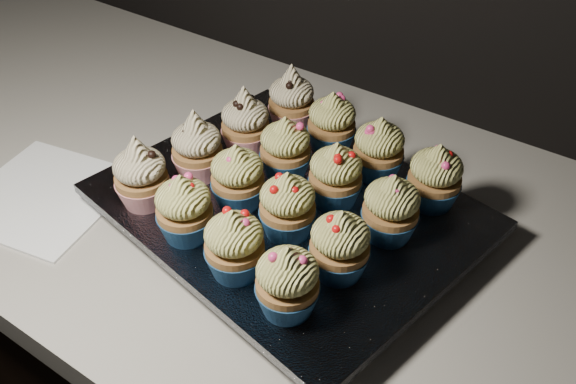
% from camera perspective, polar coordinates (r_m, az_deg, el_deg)
% --- Properties ---
extents(worktop, '(2.44, 0.64, 0.04)m').
position_cam_1_polar(worktop, '(0.76, 12.07, -7.48)').
color(worktop, beige).
rests_on(worktop, cabinet).
extents(napkin, '(0.21, 0.21, 0.00)m').
position_cam_1_polar(napkin, '(0.87, -20.86, -0.32)').
color(napkin, white).
rests_on(napkin, worktop).
extents(baking_tray, '(0.43, 0.36, 0.02)m').
position_cam_1_polar(baking_tray, '(0.77, -0.00, -2.24)').
color(baking_tray, black).
rests_on(baking_tray, worktop).
extents(foil_lining, '(0.47, 0.40, 0.01)m').
position_cam_1_polar(foil_lining, '(0.76, -0.00, -1.28)').
color(foil_lining, silver).
rests_on(foil_lining, baking_tray).
extents(cupcake_0, '(0.06, 0.06, 0.10)m').
position_cam_1_polar(cupcake_0, '(0.75, -12.95, 1.49)').
color(cupcake_0, red).
rests_on(cupcake_0, foil_lining).
extents(cupcake_1, '(0.06, 0.06, 0.08)m').
position_cam_1_polar(cupcake_1, '(0.70, -9.21, -1.50)').
color(cupcake_1, navy).
rests_on(cupcake_1, foil_lining).
extents(cupcake_2, '(0.06, 0.06, 0.08)m').
position_cam_1_polar(cupcake_2, '(0.65, -4.79, -4.71)').
color(cupcake_2, navy).
rests_on(cupcake_2, foil_lining).
extents(cupcake_3, '(0.06, 0.06, 0.08)m').
position_cam_1_polar(cupcake_3, '(0.61, -0.05, -8.01)').
color(cupcake_3, navy).
rests_on(cupcake_3, foil_lining).
extents(cupcake_4, '(0.06, 0.06, 0.10)m').
position_cam_1_polar(cupcake_4, '(0.78, -8.09, 3.90)').
color(cupcake_4, red).
rests_on(cupcake_4, foil_lining).
extents(cupcake_5, '(0.06, 0.06, 0.08)m').
position_cam_1_polar(cupcake_5, '(0.73, -4.50, 1.27)').
color(cupcake_5, navy).
rests_on(cupcake_5, foil_lining).
extents(cupcake_6, '(0.06, 0.06, 0.08)m').
position_cam_1_polar(cupcake_6, '(0.69, -0.05, -1.28)').
color(cupcake_6, navy).
rests_on(cupcake_6, foil_lining).
extents(cupcake_7, '(0.06, 0.06, 0.08)m').
position_cam_1_polar(cupcake_7, '(0.65, 4.62, -4.77)').
color(cupcake_7, navy).
rests_on(cupcake_7, foil_lining).
extents(cupcake_8, '(0.06, 0.06, 0.10)m').
position_cam_1_polar(cupcake_8, '(0.82, -3.82, 6.10)').
color(cupcake_8, red).
rests_on(cupcake_8, foil_lining).
extents(cupcake_9, '(0.06, 0.06, 0.08)m').
position_cam_1_polar(cupcake_9, '(0.78, -0.25, 3.83)').
color(cupcake_9, navy).
rests_on(cupcake_9, foil_lining).
extents(cupcake_10, '(0.06, 0.06, 0.08)m').
position_cam_1_polar(cupcake_10, '(0.74, 4.24, 1.46)').
color(cupcake_10, navy).
rests_on(cupcake_10, foil_lining).
extents(cupcake_11, '(0.06, 0.06, 0.08)m').
position_cam_1_polar(cupcake_11, '(0.70, 9.13, -1.50)').
color(cupcake_11, navy).
rests_on(cupcake_11, foil_lining).
extents(cupcake_12, '(0.06, 0.06, 0.10)m').
position_cam_1_polar(cupcake_12, '(0.87, 0.31, 8.14)').
color(cupcake_12, red).
rests_on(cupcake_12, foil_lining).
extents(cupcake_13, '(0.06, 0.06, 0.08)m').
position_cam_1_polar(cupcake_13, '(0.83, 3.91, 6.09)').
color(cupcake_13, navy).
rests_on(cupcake_13, foil_lining).
extents(cupcake_14, '(0.06, 0.06, 0.08)m').
position_cam_1_polar(cupcake_14, '(0.78, 8.05, 3.75)').
color(cupcake_14, navy).
rests_on(cupcake_14, foil_lining).
extents(cupcake_15, '(0.06, 0.06, 0.08)m').
position_cam_1_polar(cupcake_15, '(0.75, 12.92, 1.26)').
color(cupcake_15, navy).
rests_on(cupcake_15, foil_lining).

